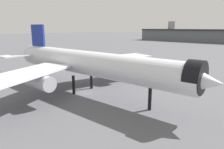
% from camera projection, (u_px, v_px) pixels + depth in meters
% --- Properties ---
extents(ground, '(900.00, 900.00, 0.00)m').
position_uv_depth(ground, '(86.00, 93.00, 47.16)').
color(ground, '#56565B').
extents(airliner_near_gate, '(54.83, 49.76, 15.54)m').
position_uv_depth(airliner_near_gate, '(89.00, 64.00, 45.76)').
color(airliner_near_gate, silver).
rests_on(airliner_near_gate, ground).
extents(terminal_building, '(175.83, 33.59, 20.98)m').
position_uv_depth(terminal_building, '(224.00, 36.00, 193.88)').
color(terminal_building, slate).
rests_on(terminal_building, ground).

